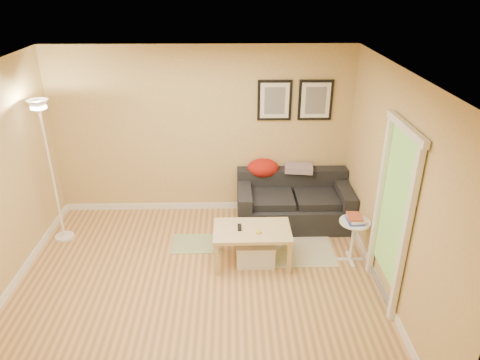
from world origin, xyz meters
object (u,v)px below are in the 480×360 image
at_px(book_stack, 355,218).
at_px(floor_lamp, 53,177).
at_px(coffee_table, 252,245).
at_px(sofa, 294,200).
at_px(storage_bin, 255,252).
at_px(side_table, 352,241).

height_order(book_stack, floor_lamp, floor_lamp).
relative_size(coffee_table, floor_lamp, 0.49).
relative_size(sofa, storage_bin, 3.30).
xyz_separation_m(sofa, floor_lamp, (-3.38, -0.37, 0.60)).
bearing_deg(coffee_table, sofa, 56.94).
height_order(coffee_table, side_table, side_table).
height_order(side_table, book_stack, book_stack).
height_order(side_table, floor_lamp, floor_lamp).
xyz_separation_m(coffee_table, floor_lamp, (-2.70, 0.64, 0.72)).
bearing_deg(floor_lamp, sofa, 6.20).
bearing_deg(side_table, floor_lamp, 170.86).
relative_size(storage_bin, floor_lamp, 0.25).
distance_m(sofa, floor_lamp, 3.45).
distance_m(storage_bin, side_table, 1.28).
xyz_separation_m(coffee_table, side_table, (1.32, -0.01, 0.05)).
distance_m(sofa, coffee_table, 1.22).
bearing_deg(book_stack, sofa, 111.39).
xyz_separation_m(coffee_table, book_stack, (1.32, -0.01, 0.40)).
relative_size(sofa, coffee_table, 1.70).
distance_m(coffee_table, book_stack, 1.38).
bearing_deg(sofa, coffee_table, -124.07).
distance_m(coffee_table, storage_bin, 0.10).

